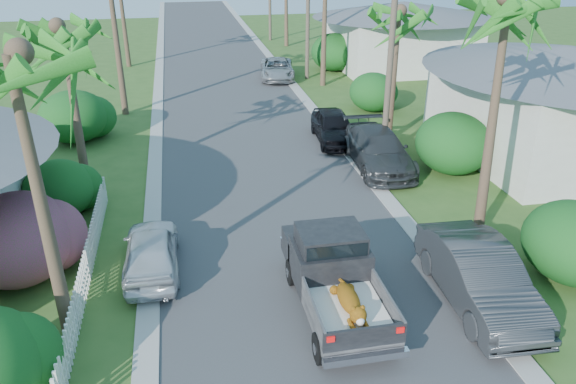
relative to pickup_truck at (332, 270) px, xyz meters
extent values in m
cube|color=#38383A|center=(-0.57, 21.81, -1.00)|extent=(8.00, 100.00, 0.02)
cube|color=#A5A39E|center=(-4.87, 21.81, -0.98)|extent=(0.60, 100.00, 0.06)
cube|color=#A5A39E|center=(3.73, 21.81, -0.98)|extent=(0.60, 100.00, 0.06)
cylinder|color=black|center=(-0.85, -2.21, -0.63)|extent=(0.28, 0.76, 0.76)
cylinder|color=black|center=(0.85, -2.21, -0.63)|extent=(0.28, 0.76, 0.76)
cylinder|color=black|center=(-0.85, 1.04, -0.63)|extent=(0.28, 0.76, 0.76)
cylinder|color=black|center=(0.85, 1.04, -0.63)|extent=(0.28, 0.76, 0.76)
cube|color=slate|center=(0.00, -1.56, -0.39)|extent=(1.90, 2.40, 0.24)
cube|color=slate|center=(-0.92, -1.56, -0.01)|extent=(0.06, 2.40, 0.55)
cube|color=slate|center=(0.92, -1.56, -0.01)|extent=(0.06, 2.40, 0.55)
cube|color=black|center=(0.00, -2.73, -0.03)|extent=(1.92, 0.08, 0.52)
cube|color=silver|center=(0.00, -2.89, -0.46)|extent=(1.98, 0.18, 0.18)
cube|color=red|center=(-0.80, -2.78, 0.09)|extent=(0.18, 0.05, 0.14)
cube|color=red|center=(0.80, -2.78, 0.09)|extent=(0.18, 0.05, 0.14)
cube|color=black|center=(0.00, 0.29, 0.04)|extent=(1.94, 1.65, 1.10)
cube|color=black|center=(0.00, 0.29, 0.77)|extent=(1.70, 1.35, 0.55)
cube|color=black|center=(0.00, -0.38, 0.74)|extent=(1.60, 0.05, 0.45)
cube|color=black|center=(0.00, 1.54, -0.11)|extent=(1.94, 1.20, 0.80)
cube|color=white|center=(0.00, -1.56, -0.19)|extent=(1.70, 2.10, 0.16)
ellipsoid|color=orange|center=(0.00, -1.46, 0.11)|extent=(0.48, 1.25, 0.43)
sphere|color=orange|center=(0.00, -2.21, 0.19)|extent=(0.40, 0.40, 0.40)
ellipsoid|color=white|center=(0.00, -1.46, 0.01)|extent=(0.32, 0.86, 0.18)
imported|color=#2F3134|center=(3.81, -0.80, -0.19)|extent=(1.96, 5.06, 1.64)
imported|color=#303335|center=(4.43, 8.86, -0.24)|extent=(2.42, 5.42, 1.54)
imported|color=black|center=(3.45, 12.31, -0.28)|extent=(2.00, 4.39, 1.46)
imported|color=#9D9FA3|center=(3.03, 25.13, -0.36)|extent=(2.78, 4.96, 1.31)
imported|color=silver|center=(-4.77, 2.50, -0.34)|extent=(1.60, 3.93, 1.33)
cone|color=brown|center=(-6.77, -0.19, 2.49)|extent=(0.36, 0.71, 7.01)
cone|color=brown|center=(-7.37, 8.81, 2.09)|extent=(0.36, 0.61, 6.21)
cone|color=brown|center=(-6.57, 18.81, 2.99)|extent=(0.36, 0.36, 8.00)
cone|color=brown|center=(-7.07, 30.81, 2.24)|extent=(0.36, 0.75, 6.51)
cone|color=brown|center=(5.73, 2.81, 2.74)|extent=(0.36, 0.73, 7.51)
cone|color=brown|center=(6.03, 11.81, 1.99)|extent=(0.36, 0.54, 6.01)
cone|color=brown|center=(5.63, 22.81, 3.09)|extent=(0.36, 0.36, 8.20)
cone|color=brown|center=(5.93, 36.81, 2.39)|extent=(0.36, 0.63, 6.81)
ellipsoid|color=#C51C70|center=(-8.37, 2.81, 0.29)|extent=(3.00, 3.30, 2.60)
ellipsoid|color=#154B1D|center=(-7.97, 6.81, -0.01)|extent=(2.40, 2.64, 2.00)
ellipsoid|color=#154B1D|center=(-8.57, 14.81, 0.19)|extent=(3.20, 3.52, 2.40)
ellipsoid|color=#154B1D|center=(7.03, -0.19, 0.14)|extent=(2.80, 3.08, 2.30)
ellipsoid|color=#154B1D|center=(7.23, 7.81, 0.24)|extent=(3.00, 3.30, 2.50)
ellipsoid|color=#154B1D|center=(6.93, 16.81, 0.04)|extent=(2.60, 2.86, 2.10)
ellipsoid|color=#154B1D|center=(7.43, 26.81, 0.29)|extent=(3.20, 3.52, 2.60)
cube|color=white|center=(-6.57, 2.31, -0.51)|extent=(0.10, 11.00, 1.00)
cube|color=silver|center=(12.43, 8.81, 0.89)|extent=(8.00, 9.00, 3.80)
cone|color=#595B60|center=(12.43, 8.81, 3.29)|extent=(6.48, 6.48, 1.00)
cube|color=silver|center=(12.43, 26.81, 0.79)|extent=(9.00, 8.00, 3.60)
cone|color=#595B60|center=(12.43, 26.81, 3.09)|extent=(6.48, 6.48, 1.00)
cylinder|color=brown|center=(5.03, 9.81, 3.49)|extent=(0.26, 0.26, 9.00)
cylinder|color=brown|center=(5.03, 24.81, 3.49)|extent=(0.26, 0.26, 9.00)
camera|label=1|loc=(-3.59, -12.09, 8.14)|focal=35.00mm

